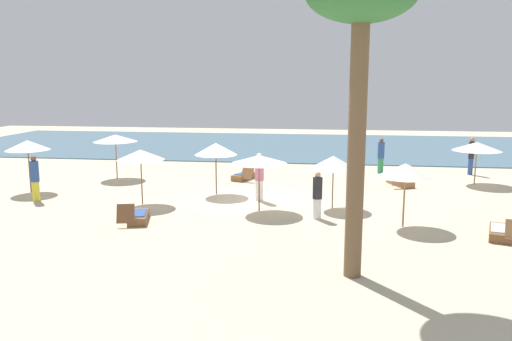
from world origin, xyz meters
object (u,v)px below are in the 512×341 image
Objects in this scene: umbrella_5 at (28,145)px; person_1 at (317,195)px; palm_0 at (361,8)px; umbrella_3 at (477,146)px; umbrella_0 at (216,149)px; umbrella_1 at (406,170)px; lounger_2 at (501,232)px; person_4 at (259,177)px; umbrella_6 at (259,159)px; person_3 at (471,155)px; umbrella_2 at (115,138)px; lounger_1 at (244,176)px; person_0 at (381,156)px; umbrella_7 at (333,162)px; lounger_0 at (137,217)px; person_2 at (35,178)px; umbrella_4 at (141,155)px; lounger_5 at (400,182)px.

person_1 is at bearing -12.37° from umbrella_5.
umbrella_3 is at bearing 62.97° from palm_0.
umbrella_0 reaches higher than umbrella_1.
lounger_2 is 0.92× the size of person_4.
person_3 is (9.74, 8.69, -0.92)m from umbrella_6.
umbrella_6 is 13.08m from person_3.
umbrella_2 is 6.54m from lounger_1.
umbrella_5 is at bearing -156.98° from person_0.
umbrella_0 is 8.06m from umbrella_5.
umbrella_0 reaches higher than person_0.
person_4 is (9.99, -0.28, -1.06)m from umbrella_5.
umbrella_1 is at bearing -43.68° from umbrella_7.
umbrella_0 is 2.35m from person_4.
umbrella_5 is 1.30× the size of lounger_0.
person_2 is (-11.70, -0.42, -0.82)m from umbrella_7.
person_4 reaches higher than person_3.
lounger_0 is 11.69m from lounger_2.
umbrella_4 is 12.81m from lounger_2.
umbrella_0 is 3.83m from lounger_1.
lounger_2 is (2.80, -0.86, -1.71)m from umbrella_1.
lounger_2 is at bearing -30.86° from umbrella_7.
person_4 is (-5.16, 3.03, -0.92)m from umbrella_1.
person_1 is 11.21m from person_2.
umbrella_5 is at bearing 149.37° from palm_0.
umbrella_7 is 1.16× the size of lounger_0.
person_0 reaches higher than lounger_2.
person_2 is at bearing -161.32° from lounger_5.
umbrella_1 is 15.51m from umbrella_5.
umbrella_5 reaches higher than person_3.
person_1 is at bearing -10.27° from umbrella_4.
umbrella_2 is 0.96× the size of umbrella_5.
umbrella_0 is at bearing -152.62° from person_3.
person_2 is (-13.97, 1.76, -0.96)m from umbrella_1.
umbrella_7 reaches higher than person_2.
umbrella_2 reaches higher than person_1.
umbrella_1 is 1.02× the size of umbrella_6.
umbrella_3 is 8.70m from lounger_2.
lounger_0 is (-8.88, -0.61, -1.71)m from umbrella_1.
lounger_1 is (-6.43, 7.27, -1.71)m from umbrella_1.
umbrella_4 is at bearing -177.39° from umbrella_7.
umbrella_3 is at bearing 22.37° from umbrella_4.
umbrella_1 is 1.06× the size of umbrella_7.
palm_0 reaches higher than umbrella_5.
person_1 is at bearing 165.34° from lounger_2.
umbrella_6 is at bearing -121.75° from person_0.
umbrella_6 reaches higher than lounger_5.
umbrella_5 is 1.17× the size of person_3.
umbrella_3 is 1.09× the size of umbrella_7.
umbrella_2 is 5.28m from person_2.
umbrella_0 is 10.90m from palm_0.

